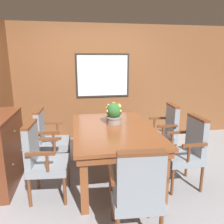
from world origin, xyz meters
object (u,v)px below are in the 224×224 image
Objects in this scene: chair_left_far at (49,137)px; chair_right_near at (187,149)px; dining_table at (114,134)px; sideboard_cabinet at (1,151)px; chair_right_far at (165,130)px; potted_plant at (114,113)px; chair_head_near at (137,190)px; chair_left_near at (42,157)px.

chair_left_far and chair_right_near have the same top height.
dining_table is 1.68× the size of sideboard_cabinet.
chair_right_near and chair_right_far have the same top height.
potted_plant is 1.69m from sideboard_cabinet.
dining_table is 1.76× the size of chair_left_far.
sideboard_cabinet is (-2.53, 0.45, -0.04)m from chair_right_near.
potted_plant reaches higher than chair_right_near.
chair_head_near is at bearing -49.16° from chair_right_near.
chair_head_near is 1.25m from chair_right_near.
chair_head_near and chair_right_near have the same top height.
dining_table is 1.59m from sideboard_cabinet.
chair_left_far is 0.95× the size of sideboard_cabinet.
chair_left_far is 1.10m from potted_plant.
potted_plant is (0.04, 0.22, 0.25)m from dining_table.
chair_right_far is 1.00m from potted_plant.
sideboard_cabinet is at bearing -100.22° from chair_right_near.
chair_left_near is 1.23m from potted_plant.
chair_right_far is at bearing -87.36° from chair_left_far.
chair_right_near is 2.57m from sideboard_cabinet.
chair_right_far is at bearing 179.30° from chair_right_near.
chair_left_far is at bearing 171.54° from potted_plant.
chair_left_far is at bearing 159.27° from dining_table.
potted_plant is (-0.90, 0.64, 0.38)m from chair_right_near.
chair_left_near is (-0.97, 0.88, 0.00)m from chair_head_near.
chair_left_far and chair_right_far have the same top height.
chair_left_far is 1.00× the size of chair_head_near.
dining_table is at bearing -108.02° from chair_left_far.
dining_table is at bearing -64.48° from chair_right_far.
chair_left_far is (-0.97, 0.37, -0.13)m from dining_table.
potted_plant reaches higher than sideboard_cabinet.
potted_plant is at bearing 78.86° from dining_table.
chair_head_near is 2.03m from sideboard_cabinet.
chair_left_far reaches higher than dining_table.
chair_right_far is 0.95× the size of sideboard_cabinet.
chair_left_near is at bearing -38.06° from chair_head_near.
dining_table is 1.03m from chair_right_far.
chair_right_far is (1.93, 0.73, 0.00)m from chair_left_near.
chair_left_far is 1.88m from chair_head_near.
chair_right_far is (0.01, 0.79, 0.00)m from chair_right_near.
chair_left_far is 3.06× the size of potted_plant.
sideboard_cabinet is at bearing 62.35° from chair_left_near.
potted_plant is (1.02, 0.58, 0.38)m from chair_left_near.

